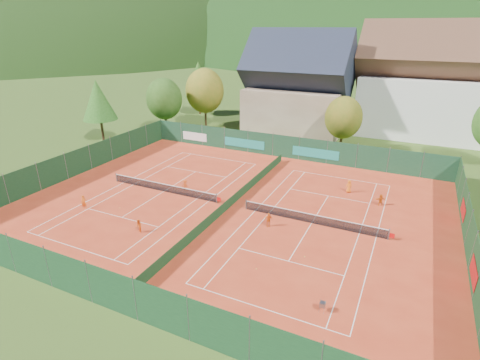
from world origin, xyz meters
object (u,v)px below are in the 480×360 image
object	(u,v)px
player_left_near	(84,202)
player_right_near	(268,220)
hotel_block_a	(430,88)
ball_hopper	(323,304)
player_left_far	(185,185)
player_left_mid	(139,226)
player_right_far_a	(349,186)
chalet	(298,90)
player_right_far_b	(381,200)

from	to	relation	value
player_left_near	player_right_near	world-z (taller)	player_left_near
hotel_block_a	ball_hopper	distance (m)	47.28
hotel_block_a	player_left_far	bearing A→B (deg)	-122.26
player_left_mid	hotel_block_a	bearing A→B (deg)	99.60
hotel_block_a	player_right_near	size ratio (longest dim) A/B	16.42
player_left_near	player_left_far	xyz separation A→B (m)	(6.46, 7.65, -0.06)
ball_hopper	player_right_far_a	world-z (taller)	player_right_far_a
ball_hopper	chalet	bearing A→B (deg)	109.73
ball_hopper	player_left_near	distance (m)	24.36
chalet	ball_hopper	bearing A→B (deg)	-70.27
player_left_mid	player_left_far	size ratio (longest dim) A/B	0.98
player_left_near	player_left_mid	size ratio (longest dim) A/B	1.12
player_left_mid	player_left_far	distance (m)	9.05
hotel_block_a	player_right_far_b	world-z (taller)	hotel_block_a
ball_hopper	player_right_near	world-z (taller)	player_right_near
player_right_near	player_left_mid	bearing A→B (deg)	175.86
player_left_near	player_right_near	bearing A→B (deg)	-14.00
player_left_near	chalet	bearing A→B (deg)	47.29
ball_hopper	player_left_far	world-z (taller)	player_left_far
hotel_block_a	player_left_near	xyz separation A→B (m)	(-28.47, -42.50, -6.70)
player_left_far	player_right_near	bearing A→B (deg)	161.74
player_left_far	player_right_far_b	size ratio (longest dim) A/B	1.05
player_left_far	player_left_mid	bearing A→B (deg)	96.56
chalet	player_right_near	xyz separation A→B (m)	(7.70, -32.17, -5.97)
chalet	player_left_far	distance (m)	29.63
player_left_mid	player_right_far_a	bearing A→B (deg)	82.89
hotel_block_a	player_left_near	distance (m)	51.59
hotel_block_a	player_right_far_b	xyz separation A→B (m)	(-2.95, -29.62, -6.79)
hotel_block_a	player_right_near	world-z (taller)	hotel_block_a
player_left_far	player_right_near	xyz separation A→B (m)	(10.70, -3.31, 0.03)
hotel_block_a	player_left_mid	distance (m)	48.98
player_left_near	player_right_far_b	distance (m)	28.58
player_left_near	player_right_near	xyz separation A→B (m)	(17.17, 4.34, -0.02)
ball_hopper	player_left_mid	bearing A→B (deg)	170.46
hotel_block_a	chalet	bearing A→B (deg)	-162.47
player_left_near	player_right_far_b	world-z (taller)	player_left_near
hotel_block_a	player_left_mid	bearing A→B (deg)	-115.39
chalet	player_left_far	world-z (taller)	chalet
ball_hopper	player_left_near	bearing A→B (deg)	170.39
chalet	hotel_block_a	xyz separation A→B (m)	(19.00, 6.00, 0.76)
player_right_near	player_right_far_a	xyz separation A→B (m)	(4.98, 10.37, 0.03)
chalet	player_left_near	size ratio (longest dim) A/B	11.90
ball_hopper	player_right_near	distance (m)	10.84
player_left_far	player_left_near	bearing A→B (deg)	48.71
player_left_far	player_right_far_b	bearing A→B (deg)	-165.72
ball_hopper	player_left_far	distance (m)	21.10
player_left_mid	player_right_near	world-z (taller)	player_right_near
ball_hopper	player_left_far	bearing A→B (deg)	146.28
chalet	player_right_far_b	bearing A→B (deg)	-55.81
hotel_block_a	player_right_far_b	size ratio (longest dim) A/B	18.29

